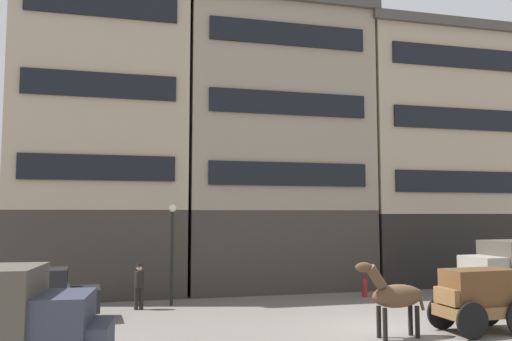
{
  "coord_description": "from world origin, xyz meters",
  "views": [
    {
      "loc": [
        -8.09,
        -15.11,
        3.78
      ],
      "look_at": [
        -3.87,
        2.12,
        5.27
      ],
      "focal_mm": 35.19,
      "sensor_mm": 36.0,
      "label": 1
    }
  ],
  "objects_px": {
    "delivery_truck_far": "(510,270)",
    "pedestrian_officer": "(139,284)",
    "streetlamp_curbside": "(172,239)",
    "draft_horse": "(395,295)",
    "sedan_dark": "(43,296)",
    "fire_hydrant_curbside": "(365,287)",
    "cargo_wagon": "(479,296)"
  },
  "relations": [
    {
      "from": "cargo_wagon",
      "to": "streetlamp_curbside",
      "type": "xyz_separation_m",
      "value": [
        -9.12,
        7.05,
        1.52
      ]
    },
    {
      "from": "delivery_truck_far",
      "to": "sedan_dark",
      "type": "distance_m",
      "value": 18.11
    },
    {
      "from": "streetlamp_curbside",
      "to": "fire_hydrant_curbside",
      "type": "height_order",
      "value": "streetlamp_curbside"
    },
    {
      "from": "sedan_dark",
      "to": "streetlamp_curbside",
      "type": "xyz_separation_m",
      "value": [
        4.56,
        2.24,
        1.76
      ]
    },
    {
      "from": "sedan_dark",
      "to": "fire_hydrant_curbside",
      "type": "height_order",
      "value": "sedan_dark"
    },
    {
      "from": "delivery_truck_far",
      "to": "pedestrian_officer",
      "type": "distance_m",
      "value": 15.06
    },
    {
      "from": "draft_horse",
      "to": "pedestrian_officer",
      "type": "xyz_separation_m",
      "value": [
        -7.48,
        6.42,
        -0.29
      ]
    },
    {
      "from": "cargo_wagon",
      "to": "sedan_dark",
      "type": "distance_m",
      "value": 14.51
    },
    {
      "from": "delivery_truck_far",
      "to": "pedestrian_officer",
      "type": "bearing_deg",
      "value": 169.77
    },
    {
      "from": "draft_horse",
      "to": "sedan_dark",
      "type": "distance_m",
      "value": 11.77
    },
    {
      "from": "draft_horse",
      "to": "streetlamp_curbside",
      "type": "height_order",
      "value": "streetlamp_curbside"
    },
    {
      "from": "draft_horse",
      "to": "pedestrian_officer",
      "type": "height_order",
      "value": "draft_horse"
    },
    {
      "from": "draft_horse",
      "to": "cargo_wagon",
      "type": "bearing_deg",
      "value": 0.04
    },
    {
      "from": "cargo_wagon",
      "to": "delivery_truck_far",
      "type": "bearing_deg",
      "value": 40.53
    },
    {
      "from": "sedan_dark",
      "to": "streetlamp_curbside",
      "type": "bearing_deg",
      "value": 26.18
    },
    {
      "from": "pedestrian_officer",
      "to": "fire_hydrant_curbside",
      "type": "relative_size",
      "value": 2.16
    },
    {
      "from": "draft_horse",
      "to": "delivery_truck_far",
      "type": "xyz_separation_m",
      "value": [
        7.33,
        3.75,
        0.15
      ]
    },
    {
      "from": "draft_horse",
      "to": "pedestrian_officer",
      "type": "bearing_deg",
      "value": 139.35
    },
    {
      "from": "sedan_dark",
      "to": "pedestrian_officer",
      "type": "xyz_separation_m",
      "value": [
        3.26,
        1.62,
        0.07
      ]
    },
    {
      "from": "delivery_truck_far",
      "to": "streetlamp_curbside",
      "type": "xyz_separation_m",
      "value": [
        -13.51,
        3.3,
        1.25
      ]
    },
    {
      "from": "draft_horse",
      "to": "delivery_truck_far",
      "type": "bearing_deg",
      "value": 27.08
    },
    {
      "from": "pedestrian_officer",
      "to": "cargo_wagon",
      "type": "bearing_deg",
      "value": -31.62
    },
    {
      "from": "sedan_dark",
      "to": "draft_horse",
      "type": "bearing_deg",
      "value": -24.11
    },
    {
      "from": "fire_hydrant_curbside",
      "to": "draft_horse",
      "type": "bearing_deg",
      "value": -109.0
    },
    {
      "from": "streetlamp_curbside",
      "to": "fire_hydrant_curbside",
      "type": "distance_m",
      "value": 8.88
    },
    {
      "from": "draft_horse",
      "to": "streetlamp_curbside",
      "type": "distance_m",
      "value": 9.47
    },
    {
      "from": "streetlamp_curbside",
      "to": "fire_hydrant_curbside",
      "type": "relative_size",
      "value": 4.96
    },
    {
      "from": "pedestrian_officer",
      "to": "fire_hydrant_curbside",
      "type": "height_order",
      "value": "pedestrian_officer"
    },
    {
      "from": "cargo_wagon",
      "to": "streetlamp_curbside",
      "type": "height_order",
      "value": "streetlamp_curbside"
    },
    {
      "from": "streetlamp_curbside",
      "to": "draft_horse",
      "type": "bearing_deg",
      "value": -48.79
    },
    {
      "from": "draft_horse",
      "to": "streetlamp_curbside",
      "type": "xyz_separation_m",
      "value": [
        -6.17,
        7.05,
        1.4
      ]
    },
    {
      "from": "fire_hydrant_curbside",
      "to": "streetlamp_curbside",
      "type": "bearing_deg",
      "value": 179.81
    }
  ]
}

